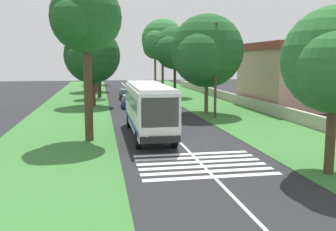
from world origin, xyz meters
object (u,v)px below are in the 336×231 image
roadside_tree_left_1 (84,20)px  roadside_tree_right_1 (154,48)px  coach_bus (148,106)px  trailing_car_0 (130,102)px  utility_pole (216,69)px  roadside_tree_left_0 (98,59)px  roadside_tree_left_3 (91,57)px  roadside_building (292,75)px  roadside_tree_right_0 (174,49)px  trailing_car_1 (126,94)px  roadside_tree_right_2 (162,41)px  roadside_tree_right_4 (205,53)px  roadside_tree_right_3 (333,63)px  roadside_tree_left_2 (94,56)px  roadside_tree_left_4 (97,43)px  trailing_car_2 (143,90)px

roadside_tree_left_1 → roadside_tree_right_1: 52.31m
coach_bus → roadside_tree_right_1: 50.93m
trailing_car_0 → utility_pole: bearing=-143.3°
roadside_tree_right_1 → utility_pole: 42.96m
roadside_tree_left_0 → roadside_tree_left_3: (-38.54, 0.76, 0.21)m
roadside_tree_left_0 → roadside_building: 48.58m
roadside_tree_right_0 → roadside_tree_right_1: 21.95m
trailing_car_1 → roadside_tree_right_2: bearing=-31.1°
roadside_building → utility_pole: bearing=121.3°
utility_pole → roadside_tree_right_4: bearing=5.8°
roadside_tree_left_1 → roadside_tree_right_3: size_ratio=1.33×
roadside_tree_left_0 → roadside_tree_left_2: roadside_tree_left_2 is taller
coach_bus → roadside_tree_left_3: size_ratio=1.21×
roadside_tree_left_0 → roadside_tree_left_1: roadside_tree_left_1 is taller
roadside_tree_right_3 → utility_pole: (18.17, -0.00, -0.74)m
roadside_tree_left_4 → roadside_tree_right_3: size_ratio=1.29×
roadside_tree_left_0 → roadside_tree_left_4: 28.46m
trailing_car_1 → roadside_tree_left_2: (13.68, 4.51, 5.34)m
roadside_tree_left_2 → trailing_car_0: bearing=-169.5°
roadside_tree_right_4 → trailing_car_1: bearing=22.5°
trailing_car_2 → roadside_tree_left_2: (5.23, 7.78, 5.34)m
coach_bus → roadside_tree_left_3: (18.75, 4.32, 3.68)m
roadside_tree_left_4 → roadside_tree_right_1: 23.89m
roadside_tree_right_0 → roadside_tree_right_1: size_ratio=0.97×
trailing_car_1 → roadside_tree_left_1: 28.47m
trailing_car_0 → roadside_tree_right_4: (-6.94, -6.97, 5.49)m
roadside_tree_left_0 → roadside_tree_right_4: roadside_tree_right_4 is taller
roadside_tree_left_0 → roadside_tree_left_3: 38.55m
roadside_tree_right_2 → roadside_tree_right_0: bearing=-178.4°
roadside_tree_right_0 → roadside_tree_right_3: roadside_tree_right_0 is taller
roadside_tree_left_1 → roadside_tree_right_2: bearing=-16.4°
roadside_tree_left_2 → roadside_tree_right_2: (-2.41, -11.30, 2.59)m
trailing_car_2 → coach_bus: bearing=174.3°
roadside_tree_left_2 → roadside_tree_right_4: bearing=-159.4°
roadside_tree_left_4 → roadside_tree_right_2: 13.67m
coach_bus → roadside_building: size_ratio=0.89×
roadside_tree_left_4 → utility_pole: roadside_tree_left_4 is taller
trailing_car_1 → roadside_tree_left_1: size_ratio=0.41×
roadside_tree_right_0 → roadside_tree_left_1: bearing=158.3°
roadside_tree_left_2 → roadside_tree_right_3: size_ratio=1.19×
trailing_car_1 → coach_bus: bearing=179.5°
roadside_tree_left_4 → roadside_tree_right_2: size_ratio=0.83×
roadside_tree_left_0 → roadside_tree_right_3: 69.10m
trailing_car_0 → roadside_tree_right_0: 14.77m
roadside_tree_right_0 → utility_pole: bearing=179.8°
trailing_car_0 → roadside_tree_right_0: size_ratio=0.42×
roadside_tree_right_4 → roadside_building: size_ratio=0.79×
trailing_car_1 → roadside_tree_right_0: (1.89, -7.06, 6.31)m
roadside_tree_left_2 → utility_pole: (-32.69, -11.51, -1.42)m
utility_pole → roadside_building: bearing=-58.7°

